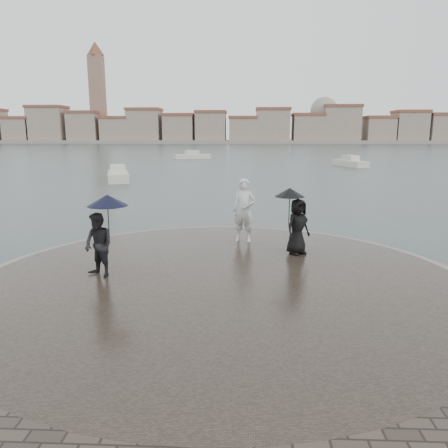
{
  "coord_description": "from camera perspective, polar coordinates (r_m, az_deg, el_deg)",
  "views": [
    {
      "loc": [
        0.53,
        -6.75,
        3.87
      ],
      "look_at": [
        0.0,
        4.8,
        1.45
      ],
      "focal_mm": 35.0,
      "sensor_mm": 36.0,
      "label": 1
    }
  ],
  "objects": [
    {
      "name": "ground",
      "position": [
        7.8,
        -1.69,
        -17.92
      ],
      "size": [
        400.0,
        400.0,
        0.0
      ],
      "primitive_type": "plane",
      "color": "#2B3835",
      "rests_on": "ground"
    },
    {
      "name": "kerb_ring",
      "position": [
        10.92,
        -0.32,
        -8.05
      ],
      "size": [
        12.5,
        12.5,
        0.32
      ],
      "primitive_type": "cylinder",
      "color": "gray",
      "rests_on": "ground"
    },
    {
      "name": "quay_tip",
      "position": [
        10.91,
        -0.32,
        -7.94
      ],
      "size": [
        11.9,
        11.9,
        0.36
      ],
      "primitive_type": "cylinder",
      "color": "#2D261E",
      "rests_on": "ground"
    },
    {
      "name": "statue",
      "position": [
        14.21,
        2.64,
        1.79
      ],
      "size": [
        0.84,
        0.64,
        2.07
      ],
      "primitive_type": "imported",
      "rotation": [
        0.0,
        0.0,
        -0.2
      ],
      "color": "silver",
      "rests_on": "quay_tip"
    },
    {
      "name": "visitor_left",
      "position": [
        11.13,
        -15.77,
        -1.1
      ],
      "size": [
        1.25,
        1.07,
        2.04
      ],
      "color": "black",
      "rests_on": "quay_tip"
    },
    {
      "name": "visitor_right",
      "position": [
        12.89,
        9.35,
        0.71
      ],
      "size": [
        1.18,
        1.01,
        1.95
      ],
      "color": "black",
      "rests_on": "quay_tip"
    },
    {
      "name": "far_skyline",
      "position": [
        167.61,
        0.3,
        12.4
      ],
      "size": [
        260.0,
        20.0,
        37.0
      ],
      "color": "gray",
      "rests_on": "ground"
    },
    {
      "name": "boats",
      "position": [
        50.11,
        8.15,
        7.69
      ],
      "size": [
        39.7,
        35.96,
        1.5
      ],
      "color": "beige",
      "rests_on": "ground"
    }
  ]
}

